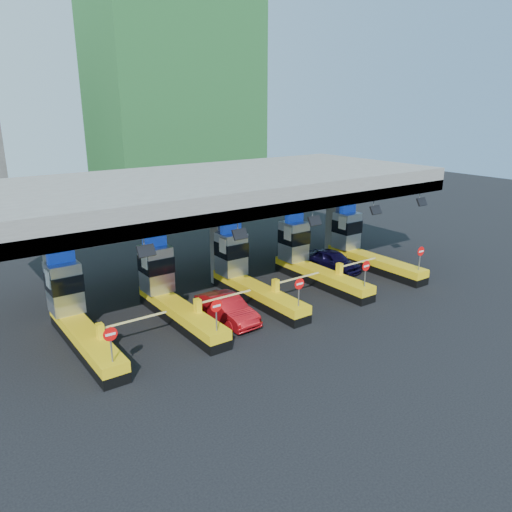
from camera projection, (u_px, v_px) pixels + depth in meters
ground at (248, 297)px, 29.90m from camera, size 120.00×120.00×0.00m
toll_canopy at (221, 189)px, 30.32m from camera, size 28.00×12.09×7.00m
toll_lane_far_left at (76, 314)px, 24.12m from camera, size 4.43×8.00×4.16m
toll_lane_left at (169, 292)px, 26.91m from camera, size 4.43×8.00×4.16m
toll_lane_center at (245, 274)px, 29.71m from camera, size 4.43×8.00×4.16m
toll_lane_right at (308, 259)px, 32.50m from camera, size 4.43×8.00×4.16m
toll_lane_far_right at (361, 247)px, 35.29m from camera, size 4.43×8.00×4.16m
bg_building_scaffold at (174, 77)px, 57.29m from camera, size 18.00×12.00×28.00m
van at (333, 261)px, 34.46m from camera, size 2.10×4.38×1.44m
red_car at (227, 309)px, 26.44m from camera, size 1.64×4.31×1.40m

